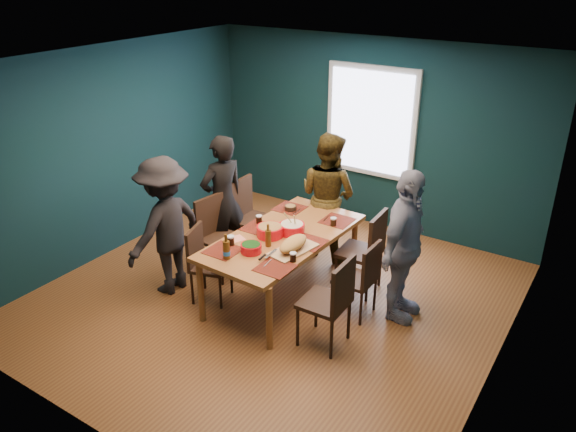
{
  "coord_description": "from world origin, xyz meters",
  "views": [
    {
      "loc": [
        3.18,
        -4.6,
        3.66
      ],
      "look_at": [
        0.1,
        0.17,
        1.01
      ],
      "focal_mm": 35.0,
      "sensor_mm": 36.0,
      "label": 1
    }
  ],
  "objects_px": {
    "chair_left_far": "(248,212)",
    "person_far_left": "(223,200)",
    "chair_left_near": "(204,258)",
    "bowl_salad": "(270,231)",
    "chair_right_mid": "(362,275)",
    "dining_table": "(283,241)",
    "person_near_left": "(165,226)",
    "person_right": "(404,247)",
    "bowl_dumpling": "(292,228)",
    "chair_right_near": "(333,297)",
    "bowl_herbs": "(251,248)",
    "person_back": "(328,195)",
    "cutting_board": "(293,245)",
    "chair_left_mid": "(216,230)",
    "chair_right_far": "(368,246)"
  },
  "relations": [
    {
      "from": "person_far_left",
      "to": "person_back",
      "type": "relative_size",
      "value": 1.01
    },
    {
      "from": "chair_right_mid",
      "to": "bowl_salad",
      "type": "relative_size",
      "value": 2.96
    },
    {
      "from": "chair_right_near",
      "to": "person_far_left",
      "type": "bearing_deg",
      "value": 156.87
    },
    {
      "from": "dining_table",
      "to": "bowl_herbs",
      "type": "relative_size",
      "value": 9.2
    },
    {
      "from": "person_back",
      "to": "chair_right_mid",
      "type": "bearing_deg",
      "value": 142.41
    },
    {
      "from": "person_right",
      "to": "bowl_dumpling",
      "type": "bearing_deg",
      "value": 98.56
    },
    {
      "from": "chair_left_mid",
      "to": "person_right",
      "type": "height_order",
      "value": "person_right"
    },
    {
      "from": "chair_left_near",
      "to": "bowl_salad",
      "type": "distance_m",
      "value": 0.83
    },
    {
      "from": "dining_table",
      "to": "cutting_board",
      "type": "xyz_separation_m",
      "value": [
        0.3,
        -0.26,
        0.14
      ]
    },
    {
      "from": "chair_left_far",
      "to": "person_near_left",
      "type": "bearing_deg",
      "value": -103.62
    },
    {
      "from": "person_far_left",
      "to": "bowl_dumpling",
      "type": "height_order",
      "value": "person_far_left"
    },
    {
      "from": "person_right",
      "to": "person_near_left",
      "type": "bearing_deg",
      "value": 109.23
    },
    {
      "from": "chair_left_mid",
      "to": "cutting_board",
      "type": "relative_size",
      "value": 1.4
    },
    {
      "from": "person_far_left",
      "to": "cutting_board",
      "type": "distance_m",
      "value": 1.5
    },
    {
      "from": "cutting_board",
      "to": "person_right",
      "type": "bearing_deg",
      "value": 39.67
    },
    {
      "from": "person_back",
      "to": "chair_left_mid",
      "type": "bearing_deg",
      "value": 60.51
    },
    {
      "from": "chair_right_far",
      "to": "person_near_left",
      "type": "distance_m",
      "value": 2.35
    },
    {
      "from": "chair_right_mid",
      "to": "chair_left_far",
      "type": "bearing_deg",
      "value": 165.95
    },
    {
      "from": "chair_left_far",
      "to": "person_back",
      "type": "bearing_deg",
      "value": 31.52
    },
    {
      "from": "dining_table",
      "to": "chair_left_near",
      "type": "height_order",
      "value": "chair_left_near"
    },
    {
      "from": "person_back",
      "to": "bowl_dumpling",
      "type": "relative_size",
      "value": 5.76
    },
    {
      "from": "dining_table",
      "to": "chair_right_far",
      "type": "relative_size",
      "value": 2.03
    },
    {
      "from": "chair_left_far",
      "to": "chair_right_near",
      "type": "xyz_separation_m",
      "value": [
        1.89,
        -1.15,
        -0.02
      ]
    },
    {
      "from": "chair_right_far",
      "to": "chair_right_mid",
      "type": "bearing_deg",
      "value": -72.8
    },
    {
      "from": "person_right",
      "to": "cutting_board",
      "type": "height_order",
      "value": "person_right"
    },
    {
      "from": "chair_left_far",
      "to": "person_far_left",
      "type": "bearing_deg",
      "value": -119.2
    },
    {
      "from": "bowl_salad",
      "to": "bowl_dumpling",
      "type": "height_order",
      "value": "bowl_dumpling"
    },
    {
      "from": "chair_right_near",
      "to": "bowl_dumpling",
      "type": "height_order",
      "value": "bowl_dumpling"
    },
    {
      "from": "bowl_salad",
      "to": "person_far_left",
      "type": "bearing_deg",
      "value": 158.82
    },
    {
      "from": "chair_left_far",
      "to": "bowl_salad",
      "type": "distance_m",
      "value": 1.11
    },
    {
      "from": "chair_left_far",
      "to": "person_right",
      "type": "xyz_separation_m",
      "value": [
        2.26,
        -0.27,
        0.25
      ]
    },
    {
      "from": "chair_left_mid",
      "to": "person_back",
      "type": "bearing_deg",
      "value": 60.53
    },
    {
      "from": "chair_left_near",
      "to": "bowl_dumpling",
      "type": "xyz_separation_m",
      "value": [
        0.77,
        0.66,
        0.32
      ]
    },
    {
      "from": "chair_right_near",
      "to": "person_right",
      "type": "bearing_deg",
      "value": 66.3
    },
    {
      "from": "person_far_left",
      "to": "person_back",
      "type": "height_order",
      "value": "person_far_left"
    },
    {
      "from": "chair_right_near",
      "to": "person_back",
      "type": "xyz_separation_m",
      "value": [
        -1.02,
        1.71,
        0.25
      ]
    },
    {
      "from": "chair_right_mid",
      "to": "chair_left_near",
      "type": "bearing_deg",
      "value": -157.88
    },
    {
      "from": "bowl_herbs",
      "to": "dining_table",
      "type": "bearing_deg",
      "value": 82.97
    },
    {
      "from": "bowl_herbs",
      "to": "cutting_board",
      "type": "relative_size",
      "value": 0.32
    },
    {
      "from": "chair_right_mid",
      "to": "person_right",
      "type": "distance_m",
      "value": 0.54
    },
    {
      "from": "chair_right_mid",
      "to": "bowl_salad",
      "type": "bearing_deg",
      "value": -169.13
    },
    {
      "from": "chair_left_mid",
      "to": "person_near_left",
      "type": "height_order",
      "value": "person_near_left"
    },
    {
      "from": "dining_table",
      "to": "person_near_left",
      "type": "xyz_separation_m",
      "value": [
        -1.2,
        -0.64,
        0.13
      ]
    },
    {
      "from": "chair_right_mid",
      "to": "person_near_left",
      "type": "height_order",
      "value": "person_near_left"
    },
    {
      "from": "chair_left_mid",
      "to": "cutting_board",
      "type": "xyz_separation_m",
      "value": [
        1.28,
        -0.24,
        0.27
      ]
    },
    {
      "from": "chair_left_far",
      "to": "cutting_board",
      "type": "bearing_deg",
      "value": -36.13
    },
    {
      "from": "bowl_dumpling",
      "to": "chair_left_near",
      "type": "bearing_deg",
      "value": -139.5
    },
    {
      "from": "bowl_salad",
      "to": "cutting_board",
      "type": "bearing_deg",
      "value": -21.13
    },
    {
      "from": "person_far_left",
      "to": "bowl_salad",
      "type": "xyz_separation_m",
      "value": [
        0.99,
        -0.38,
        -0.01
      ]
    },
    {
      "from": "person_right",
      "to": "cutting_board",
      "type": "bearing_deg",
      "value": 117.89
    }
  ]
}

